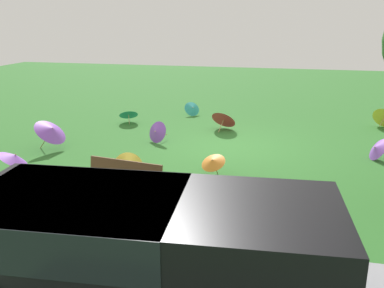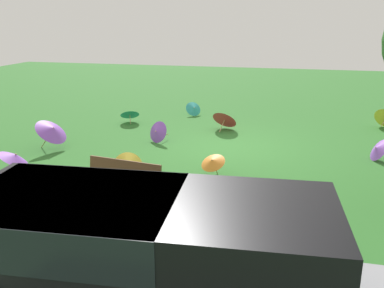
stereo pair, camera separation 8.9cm
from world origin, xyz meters
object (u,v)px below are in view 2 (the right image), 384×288
parasol_purple_3 (14,157)px  parasol_purple_1 (157,132)px  parasol_purple_0 (377,149)px  parasol_red_0 (225,119)px  parasol_yellow_2 (129,166)px  parasol_purple_4 (52,130)px  park_bench (128,179)px  parasol_teal_1 (194,108)px  parasol_orange_0 (213,161)px  parasol_teal_0 (130,114)px  van_dark (133,244)px

parasol_purple_3 → parasol_purple_1: bearing=-123.5°
parasol_purple_0 → parasol_red_0: (4.37, -2.15, 0.08)m
parasol_red_0 → parasol_yellow_2: (1.45, 4.92, -0.06)m
parasol_yellow_2 → parasol_purple_3: parasol_purple_3 is taller
parasol_purple_1 → parasol_purple_4: 2.98m
park_bench → parasol_teal_1: bearing=-86.4°
parasol_orange_0 → parasol_teal_0: size_ratio=0.89×
parasol_purple_0 → parasol_purple_3: parasol_purple_3 is taller
parasol_yellow_2 → parasol_purple_3: bearing=10.7°
park_bench → parasol_teal_0: bearing=-68.7°
van_dark → parasol_yellow_2: (1.76, -4.23, -0.58)m
parasol_teal_0 → parasol_purple_1: parasol_purple_1 is taller
van_dark → parasol_yellow_2: size_ratio=5.51×
parasol_red_0 → park_bench: bearing=80.4°
parasol_purple_0 → parasol_purple_1: size_ratio=0.98×
parasol_teal_1 → parasol_purple_4: bearing=60.8°
parasol_purple_3 → parasol_purple_4: 2.17m
parasol_purple_1 → parasol_purple_3: size_ratio=0.78×
parasol_orange_0 → parasol_purple_0: size_ratio=1.03×
parasol_yellow_2 → parasol_purple_4: 3.37m
parasol_purple_4 → parasol_purple_1: bearing=-152.6°
van_dark → parasol_purple_1: 7.55m
park_bench → parasol_purple_3: (3.06, -0.61, 0.03)m
parasol_orange_0 → parasol_purple_0: (-3.97, -2.14, -0.06)m
van_dark → parasol_red_0: 9.17m
parasol_red_0 → parasol_purple_4: 5.47m
parasol_orange_0 → parasol_yellow_2: size_ratio=0.89×
parasol_teal_0 → parasol_red_0: size_ratio=0.87×
parasol_teal_0 → parasol_purple_0: bearing=163.3°
parasol_purple_0 → parasol_red_0: bearing=-26.1°
parasol_orange_0 → parasol_teal_1: bearing=-72.8°
parasol_purple_1 → parasol_orange_0: bearing=131.9°
parasol_yellow_2 → parasol_purple_3: size_ratio=0.89×
parasol_red_0 → parasol_teal_1: 2.40m
parasol_purple_0 → parasol_orange_0: bearing=28.3°
van_dark → parasol_teal_1: bearing=-80.7°
van_dark → park_bench: (1.32, -3.12, -0.45)m
parasol_red_0 → parasol_teal_1: (1.50, -1.87, -0.11)m
parasol_purple_3 → parasol_purple_4: parasol_purple_4 is taller
parasol_purple_1 → parasol_purple_4: (2.64, 1.37, 0.25)m
parasol_teal_0 → parasol_yellow_2: 5.49m
parasol_red_0 → parasol_purple_1: (1.74, 1.90, -0.06)m
parasol_purple_1 → parasol_purple_4: parasol_purple_4 is taller
parasol_teal_0 → parasol_teal_1: parasol_teal_0 is taller
parasol_purple_3 → parasol_red_0: bearing=-126.9°
parasol_teal_1 → parasol_purple_3: bearing=70.6°
parasol_teal_0 → parasol_purple_4: 3.60m
parasol_teal_1 → parasol_teal_0: bearing=40.8°
parasol_orange_0 → parasol_purple_1: parasol_purple_1 is taller
parasol_purple_0 → parasol_purple_3: 9.06m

